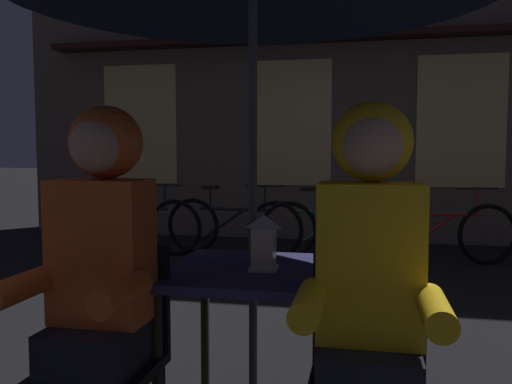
# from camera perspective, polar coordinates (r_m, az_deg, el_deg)

# --- Properties ---
(cafe_table) EXTENTS (0.72, 0.72, 0.74)m
(cafe_table) POSITION_cam_1_polar(r_m,az_deg,el_deg) (2.30, -0.32, -10.58)
(cafe_table) COLOR navy
(cafe_table) RESTS_ON ground_plane
(lantern) EXTENTS (0.11, 0.11, 0.23)m
(lantern) POSITION_cam_1_polar(r_m,az_deg,el_deg) (2.21, 0.84, -5.28)
(lantern) COLOR white
(lantern) RESTS_ON cafe_table
(chair_left) EXTENTS (0.40, 0.40, 0.87)m
(chair_left) POSITION_cam_1_polar(r_m,az_deg,el_deg) (2.16, -15.52, -15.85)
(chair_left) COLOR black
(chair_left) RESTS_ON ground_plane
(chair_right) EXTENTS (0.40, 0.40, 0.87)m
(chair_right) POSITION_cam_1_polar(r_m,az_deg,el_deg) (1.95, 11.93, -18.12)
(chair_right) COLOR black
(chair_right) RESTS_ON ground_plane
(person_left_hooded) EXTENTS (0.45, 0.56, 1.40)m
(person_left_hooded) POSITION_cam_1_polar(r_m,az_deg,el_deg) (2.02, -16.48, -6.81)
(person_left_hooded) COLOR black
(person_left_hooded) RESTS_ON ground_plane
(person_right_hooded) EXTENTS (0.45, 0.56, 1.40)m
(person_right_hooded) POSITION_cam_1_polar(r_m,az_deg,el_deg) (1.79, 12.13, -8.20)
(person_right_hooded) COLOR black
(person_right_hooded) RESTS_ON ground_plane
(shopfront_building) EXTENTS (10.00, 0.93, 6.20)m
(shopfront_building) POSITION_cam_1_polar(r_m,az_deg,el_deg) (7.79, 12.61, 18.21)
(shopfront_building) COLOR #6B5B4C
(shopfront_building) RESTS_ON ground_plane
(bicycle_nearest) EXTENTS (1.68, 0.09, 0.84)m
(bicycle_nearest) POSITION_cam_1_polar(r_m,az_deg,el_deg) (6.51, -12.90, -3.42)
(bicycle_nearest) COLOR black
(bicycle_nearest) RESTS_ON ground_plane
(bicycle_second) EXTENTS (1.68, 0.22, 0.84)m
(bicycle_second) POSITION_cam_1_polar(r_m,az_deg,el_deg) (6.23, -2.50, -3.67)
(bicycle_second) COLOR black
(bicycle_second) RESTS_ON ground_plane
(bicycle_third) EXTENTS (1.67, 0.25, 0.84)m
(bicycle_third) POSITION_cam_1_polar(r_m,az_deg,el_deg) (6.06, 8.30, -3.95)
(bicycle_third) COLOR black
(bicycle_third) RESTS_ON ground_plane
(bicycle_fourth) EXTENTS (1.64, 0.46, 0.84)m
(bicycle_fourth) POSITION_cam_1_polar(r_m,az_deg,el_deg) (6.05, 19.17, -4.17)
(bicycle_fourth) COLOR black
(bicycle_fourth) RESTS_ON ground_plane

